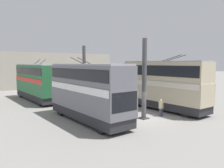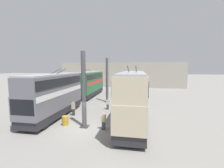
# 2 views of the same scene
# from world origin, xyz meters

# --- Properties ---
(ground_plane) EXTENTS (240.00, 240.00, 0.00)m
(ground_plane) POSITION_xyz_m (0.00, 0.00, 0.00)
(ground_plane) COLOR gray
(depot_back_wall) EXTENTS (0.50, 36.00, 7.20)m
(depot_back_wall) POSITION_xyz_m (30.06, 0.00, 3.60)
(depot_back_wall) COLOR #A8A093
(depot_back_wall) RESTS_ON ground_plane
(support_column_near) EXTENTS (0.76, 0.76, 7.28)m
(support_column_near) POSITION_xyz_m (0.43, 0.00, 3.52)
(support_column_near) COLOR #4C4C51
(support_column_near) RESTS_ON ground_plane
(support_column_far) EXTENTS (0.76, 0.76, 7.28)m
(support_column_far) POSITION_xyz_m (11.17, 0.00, 3.52)
(support_column_far) COLOR #4C4C51
(support_column_far) RESTS_ON ground_plane
(bus_left_near) EXTENTS (10.36, 2.54, 5.92)m
(bus_left_near) POSITION_xyz_m (2.00, -4.52, 3.01)
(bus_left_near) COLOR black
(bus_left_near) RESTS_ON ground_plane
(bus_right_near) EXTENTS (9.96, 2.54, 5.64)m
(bus_right_near) POSITION_xyz_m (2.80, 4.52, 2.87)
(bus_right_near) COLOR black
(bus_right_near) RESTS_ON ground_plane
(bus_right_mid) EXTENTS (11.28, 2.54, 5.54)m
(bus_right_mid) POSITION_xyz_m (16.15, 4.52, 2.81)
(bus_right_mid) COLOR black
(bus_right_mid) RESTS_ON ground_plane
(person_by_right_row) EXTENTS (0.34, 0.47, 1.69)m
(person_by_right_row) POSITION_xyz_m (3.56, 2.55, 0.89)
(person_by_right_row) COLOR #2D2D33
(person_by_right_row) RESTS_ON ground_plane
(person_by_left_row) EXTENTS (0.25, 0.42, 1.63)m
(person_by_left_row) POSITION_xyz_m (0.10, -1.99, 0.86)
(person_by_left_row) COLOR #384251
(person_by_left_row) RESTS_ON ground_plane
(person_aisle_midway) EXTENTS (0.35, 0.47, 1.54)m
(person_aisle_midway) POSITION_xyz_m (6.76, -1.00, 0.80)
(person_aisle_midway) COLOR #384251
(person_aisle_midway) RESTS_ON ground_plane
(oil_drum) EXTENTS (0.66, 0.66, 0.92)m
(oil_drum) POSITION_xyz_m (0.52, 2.06, 0.46)
(oil_drum) COLOR #B28E23
(oil_drum) RESTS_ON ground_plane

